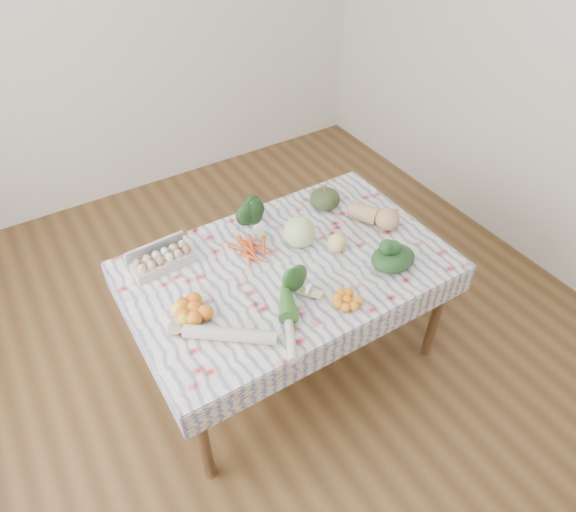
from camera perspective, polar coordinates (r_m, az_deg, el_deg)
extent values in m
plane|color=brown|center=(3.25, 0.00, -10.76)|extent=(4.50, 4.50, 0.00)
cube|color=silver|center=(4.22, -17.88, 23.93)|extent=(4.00, 0.04, 2.80)
cube|color=brown|center=(2.71, 0.00, -1.41)|extent=(1.60, 1.00, 0.04)
cylinder|color=brown|center=(2.57, -9.43, -19.47)|extent=(0.06, 0.06, 0.71)
cylinder|color=brown|center=(3.11, 16.16, -6.16)|extent=(0.06, 0.06, 0.71)
cylinder|color=brown|center=(3.09, -16.28, -6.60)|extent=(0.06, 0.06, 0.71)
cylinder|color=brown|center=(3.55, 6.43, 2.71)|extent=(0.06, 0.06, 0.71)
cube|color=white|center=(2.69, 0.00, -1.01)|extent=(1.66, 1.06, 0.01)
cube|color=#B4B4AF|center=(2.72, -13.66, -0.55)|extent=(0.33, 0.15, 0.09)
cube|color=#D14A18|center=(2.75, -3.98, 0.80)|extent=(0.22, 0.20, 0.04)
ellipsoid|color=#193516|center=(2.86, -3.55, 4.18)|extent=(0.21, 0.19, 0.15)
ellipsoid|color=#364824|center=(3.05, 4.13, 6.40)|extent=(0.21, 0.21, 0.12)
sphere|color=#C3DF92|center=(2.75, 1.28, 2.70)|extent=(0.22, 0.22, 0.17)
ellipsoid|color=tan|center=(2.95, 9.59, 4.63)|extent=(0.25, 0.32, 0.13)
cube|color=orange|center=(2.45, -10.40, -5.78)|extent=(0.27, 0.27, 0.08)
ellipsoid|color=#22521D|center=(2.50, 1.36, -3.13)|extent=(0.21, 0.21, 0.11)
cube|color=orange|center=(2.49, 6.61, -4.78)|extent=(0.18, 0.18, 0.05)
sphere|color=#EEDC77|center=(2.75, 5.48, 1.48)|extent=(0.12, 0.12, 0.10)
ellipsoid|color=#183818|center=(2.70, 11.57, -0.24)|extent=(0.26, 0.22, 0.11)
cylinder|color=beige|center=(2.34, -6.47, -8.65)|extent=(0.39, 0.32, 0.06)
cylinder|color=beige|center=(2.38, 0.11, -7.54)|extent=(0.23, 0.39, 0.05)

